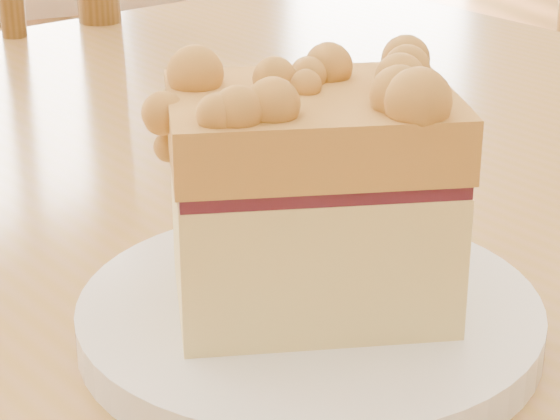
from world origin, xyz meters
The scene contains 2 objects.
plate centered at (0.07, 0.12, 0.76)m, with size 0.19×0.19×0.02m.
cake_slice centered at (0.07, 0.12, 0.82)m, with size 0.13×0.11×0.11m.
Camera 1 is at (-0.11, -0.25, 0.98)m, focal length 70.00 mm.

